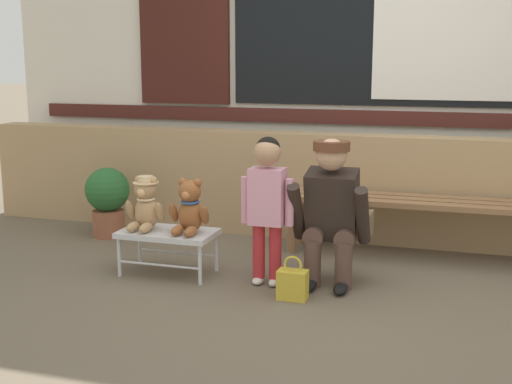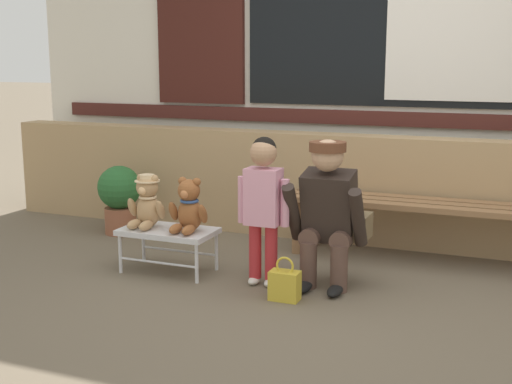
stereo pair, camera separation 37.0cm
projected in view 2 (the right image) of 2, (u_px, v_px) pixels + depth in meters
The scene contains 11 objects.
ground_plane at pixel (318, 301), 4.08m from camera, with size 60.00×60.00×0.00m, color brown.
brick_low_wall at pixel (372, 190), 5.30m from camera, with size 6.61×0.25×0.85m, color tan.
shop_facade at pixel (392, 4), 5.49m from camera, with size 6.74×0.26×3.75m.
wooden_bench_long at pixel (433, 212), 4.78m from camera, with size 2.10×0.40×0.44m.
small_display_bench at pixel (168, 234), 4.60m from camera, with size 0.64×0.36×0.30m.
teddy_bear_with_hat at pixel (147, 202), 4.62m from camera, with size 0.28×0.27×0.36m.
teddy_bear_plain at pixel (189, 207), 4.50m from camera, with size 0.28×0.26×0.36m.
child_standing at pixel (263, 195), 4.27m from camera, with size 0.35×0.18×0.96m.
adult_crouching at pixel (330, 213), 4.26m from camera, with size 0.50×0.49×0.95m.
handbag_on_ground at pixel (285, 285), 4.08m from camera, with size 0.18×0.11×0.27m.
potted_plant at pixel (120, 195), 5.60m from camera, with size 0.36×0.36×0.57m.
Camera 2 is at (1.11, -3.74, 1.43)m, focal length 47.52 mm.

